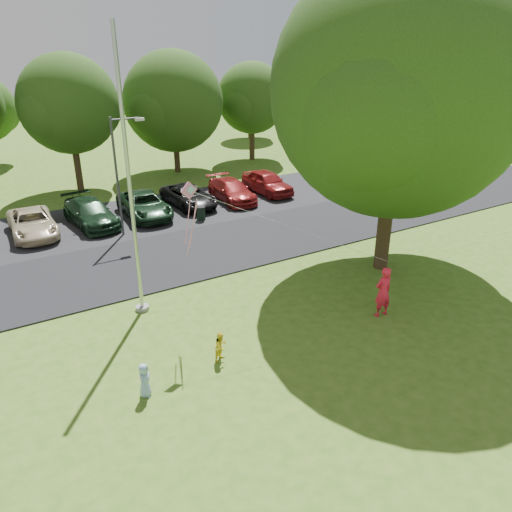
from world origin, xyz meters
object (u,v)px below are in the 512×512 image
street_lamp (121,166)px  child_yellow (221,346)px  flagpole (132,205)px  kite (196,205)px  trash_can (201,214)px  big_tree (399,96)px  child_blue (145,380)px  woman (383,292)px

street_lamp → child_yellow: (-0.92, -12.39, -3.13)m
flagpole → kite: size_ratio=1.53×
child_yellow → trash_can: bearing=41.1°
flagpole → big_tree: 11.04m
child_blue → kite: (2.94, 2.45, 4.04)m
big_tree → woman: bearing=-133.7°
trash_can → woman: woman is taller
woman → big_tree: bearing=-130.5°
street_lamp → child_yellow: 12.81m
child_blue → kite: 5.57m
flagpole → big_tree: size_ratio=0.79×
street_lamp → child_blue: size_ratio=5.75×
kite → child_yellow: bearing=-101.3°
woman → child_blue: size_ratio=1.86×
woman → child_yellow: bearing=-1.9°
trash_can → child_yellow: size_ratio=0.82×
child_yellow → kite: bearing=55.9°
street_lamp → kite: street_lamp is taller
kite → big_tree: bearing=-0.5°
trash_can → street_lamp: bearing=-180.0°
street_lamp → trash_can: size_ratio=7.41×
street_lamp → trash_can: street_lamp is taller
trash_can → child_yellow: child_yellow is taller
flagpole → trash_can: (6.24, 8.00, -3.76)m
street_lamp → woman: 14.30m
trash_can → kite: bearing=-115.2°
child_blue → trash_can: bearing=-1.8°
flagpole → street_lamp: (2.01, 8.00, -0.54)m
woman → child_yellow: woman is taller
flagpole → trash_can: size_ratio=12.28×
big_tree → kite: bearing=-177.0°
street_lamp → woman: street_lamp is taller
woman → kite: kite is taller
flagpole → child_yellow: (1.09, -4.39, -3.67)m
trash_can → woman: 13.03m
child_yellow → flagpole: bearing=77.7°
street_lamp → trash_can: 5.31m
street_lamp → woman: size_ratio=3.10×
street_lamp → child_blue: bearing=-105.1°
flagpole → trash_can: bearing=52.0°
big_tree → child_blue: bearing=-166.2°
flagpole → child_yellow: flagpole is taller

